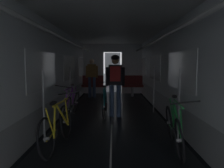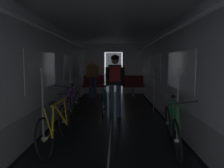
{
  "view_description": "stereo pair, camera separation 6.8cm",
  "coord_description": "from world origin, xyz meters",
  "px_view_note": "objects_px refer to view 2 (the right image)",
  "views": [
    {
      "loc": [
        0.04,
        -2.01,
        1.5
      ],
      "look_at": [
        0.0,
        4.55,
        0.89
      ],
      "focal_mm": 35.65,
      "sensor_mm": 36.0,
      "label": 1
    },
    {
      "loc": [
        0.11,
        -2.01,
        1.5
      ],
      "look_at": [
        0.0,
        4.55,
        0.89
      ],
      "focal_mm": 35.65,
      "sensor_mm": 36.0,
      "label": 2
    }
  ],
  "objects_px": {
    "bicycle_teal_in_aisle": "(105,102)",
    "person_standing_near_bench": "(93,75)",
    "bicycle_yellow": "(56,126)",
    "person_cyclist_aisle": "(115,79)",
    "bicycle_green": "(173,128)",
    "bicycle_purple": "(72,104)",
    "bench_seat_far_left": "(94,84)",
    "bench_seat_far_right": "(133,84)"
  },
  "relations": [
    {
      "from": "person_cyclist_aisle",
      "to": "bicycle_purple",
      "type": "bearing_deg",
      "value": -178.37
    },
    {
      "from": "person_cyclist_aisle",
      "to": "bicycle_teal_in_aisle",
      "type": "distance_m",
      "value": 0.8
    },
    {
      "from": "bicycle_green",
      "to": "person_cyclist_aisle",
      "type": "relative_size",
      "value": 0.98
    },
    {
      "from": "bench_seat_far_right",
      "to": "person_standing_near_bench",
      "type": "distance_m",
      "value": 1.88
    },
    {
      "from": "bicycle_purple",
      "to": "bicycle_yellow",
      "type": "distance_m",
      "value": 2.23
    },
    {
      "from": "bicycle_yellow",
      "to": "bench_seat_far_left",
      "type": "bearing_deg",
      "value": 89.52
    },
    {
      "from": "bicycle_green",
      "to": "bicycle_purple",
      "type": "xyz_separation_m",
      "value": [
        -2.21,
        2.27,
        -0.0
      ]
    },
    {
      "from": "person_cyclist_aisle",
      "to": "bicycle_teal_in_aisle",
      "type": "relative_size",
      "value": 1.02
    },
    {
      "from": "bicycle_green",
      "to": "person_standing_near_bench",
      "type": "relative_size",
      "value": 1.0
    },
    {
      "from": "bicycle_green",
      "to": "bicycle_purple",
      "type": "distance_m",
      "value": 3.17
    },
    {
      "from": "bench_seat_far_right",
      "to": "person_cyclist_aisle",
      "type": "relative_size",
      "value": 0.57
    },
    {
      "from": "bench_seat_far_left",
      "to": "bicycle_teal_in_aisle",
      "type": "distance_m",
      "value": 3.78
    },
    {
      "from": "bicycle_yellow",
      "to": "person_cyclist_aisle",
      "type": "relative_size",
      "value": 0.98
    },
    {
      "from": "bicycle_green",
      "to": "bicycle_yellow",
      "type": "height_order",
      "value": "bicycle_yellow"
    },
    {
      "from": "bicycle_teal_in_aisle",
      "to": "bicycle_green",
      "type": "bearing_deg",
      "value": -62.92
    },
    {
      "from": "bench_seat_far_left",
      "to": "bicycle_teal_in_aisle",
      "type": "bearing_deg",
      "value": -79.49
    },
    {
      "from": "person_standing_near_bench",
      "to": "bench_seat_far_left",
      "type": "bearing_deg",
      "value": 90.41
    },
    {
      "from": "bench_seat_far_left",
      "to": "person_standing_near_bench",
      "type": "relative_size",
      "value": 0.58
    },
    {
      "from": "bicycle_yellow",
      "to": "bicycle_teal_in_aisle",
      "type": "bearing_deg",
      "value": 73.64
    },
    {
      "from": "bicycle_yellow",
      "to": "person_cyclist_aisle",
      "type": "distance_m",
      "value": 2.58
    },
    {
      "from": "person_cyclist_aisle",
      "to": "person_standing_near_bench",
      "type": "bearing_deg",
      "value": 105.39
    },
    {
      "from": "bicycle_teal_in_aisle",
      "to": "person_standing_near_bench",
      "type": "distance_m",
      "value": 3.46
    },
    {
      "from": "bicycle_teal_in_aisle",
      "to": "person_standing_near_bench",
      "type": "height_order",
      "value": "person_standing_near_bench"
    },
    {
      "from": "bench_seat_far_left",
      "to": "person_standing_near_bench",
      "type": "xyz_separation_m",
      "value": [
        0.0,
        -0.38,
        0.41
      ]
    },
    {
      "from": "bicycle_teal_in_aisle",
      "to": "bench_seat_far_left",
      "type": "bearing_deg",
      "value": 100.51
    },
    {
      "from": "bicycle_teal_in_aisle",
      "to": "person_standing_near_bench",
      "type": "relative_size",
      "value": 1.0
    },
    {
      "from": "bicycle_yellow",
      "to": "bicycle_purple",
      "type": "bearing_deg",
      "value": 93.98
    },
    {
      "from": "bicycle_purple",
      "to": "bicycle_yellow",
      "type": "relative_size",
      "value": 1.0
    },
    {
      "from": "bench_seat_far_right",
      "to": "bicycle_purple",
      "type": "height_order",
      "value": "bicycle_purple"
    },
    {
      "from": "person_cyclist_aisle",
      "to": "bicycle_yellow",
      "type": "bearing_deg",
      "value": -114.85
    },
    {
      "from": "bicycle_yellow",
      "to": "person_standing_near_bench",
      "type": "distance_m",
      "value": 5.89
    },
    {
      "from": "bicycle_purple",
      "to": "bench_seat_far_left",
      "type": "bearing_deg",
      "value": 87.06
    },
    {
      "from": "bicycle_yellow",
      "to": "bicycle_green",
      "type": "bearing_deg",
      "value": -1.39
    },
    {
      "from": "bench_seat_far_left",
      "to": "bicycle_green",
      "type": "height_order",
      "value": "same"
    },
    {
      "from": "bench_seat_far_left",
      "to": "bench_seat_far_right",
      "type": "bearing_deg",
      "value": 0.0
    },
    {
      "from": "bench_seat_far_right",
      "to": "bicycle_teal_in_aisle",
      "type": "relative_size",
      "value": 0.58
    },
    {
      "from": "bicycle_purple",
      "to": "person_standing_near_bench",
      "type": "xyz_separation_m",
      "value": [
        0.21,
        3.64,
        0.6
      ]
    },
    {
      "from": "bicycle_purple",
      "to": "person_standing_near_bench",
      "type": "bearing_deg",
      "value": 86.71
    },
    {
      "from": "person_cyclist_aisle",
      "to": "bench_seat_far_left",
      "type": "bearing_deg",
      "value": 104.03
    },
    {
      "from": "person_cyclist_aisle",
      "to": "bicycle_teal_in_aisle",
      "type": "height_order",
      "value": "person_cyclist_aisle"
    },
    {
      "from": "bench_seat_far_left",
      "to": "bench_seat_far_right",
      "type": "distance_m",
      "value": 1.8
    },
    {
      "from": "person_standing_near_bench",
      "to": "bench_seat_far_right",
      "type": "bearing_deg",
      "value": 11.83
    }
  ]
}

